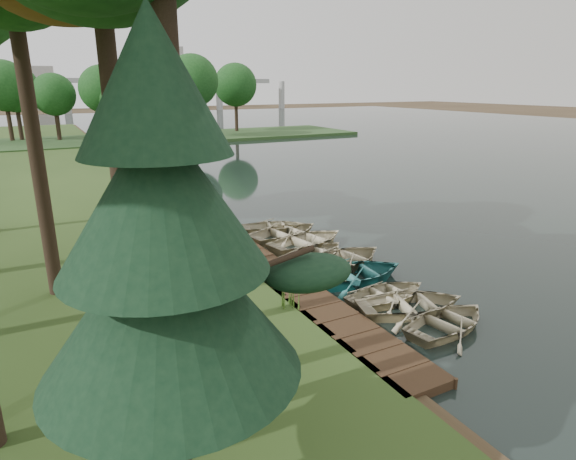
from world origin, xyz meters
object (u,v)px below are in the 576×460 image
boardwalk (278,277)px  stored_rowboat (163,231)px  rowboat_1 (412,302)px  rowboat_2 (389,292)px  rowboat_0 (449,319)px  pine_tree (164,240)px

boardwalk → stored_rowboat: (-2.70, 6.25, 0.49)m
rowboat_1 → stored_rowboat: 11.90m
rowboat_1 → rowboat_2: 1.03m
rowboat_2 → rowboat_0: bearing=-176.3°
boardwalk → rowboat_0: rowboat_0 is taller
rowboat_2 → boardwalk: bearing=32.4°
stored_rowboat → pine_tree: pine_tree is taller
pine_tree → rowboat_1: bearing=25.9°
rowboat_2 → pine_tree: (-8.48, -5.19, 4.63)m
rowboat_0 → boardwalk: bearing=15.9°
rowboat_1 → boardwalk: bearing=44.8°
boardwalk → stored_rowboat: stored_rowboat is taller
boardwalk → rowboat_2: (2.48, -3.38, 0.23)m
boardwalk → pine_tree: bearing=-125.0°
boardwalk → rowboat_1: (2.59, -4.40, 0.27)m
boardwalk → rowboat_1: rowboat_1 is taller
rowboat_0 → rowboat_2: size_ratio=1.01×
boardwalk → pine_tree: size_ratio=2.06×
rowboat_1 → rowboat_2: bearing=20.7°
boardwalk → pine_tree: (-6.01, -8.57, 4.85)m
rowboat_0 → rowboat_2: rowboat_0 is taller
rowboat_0 → pine_tree: 10.33m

